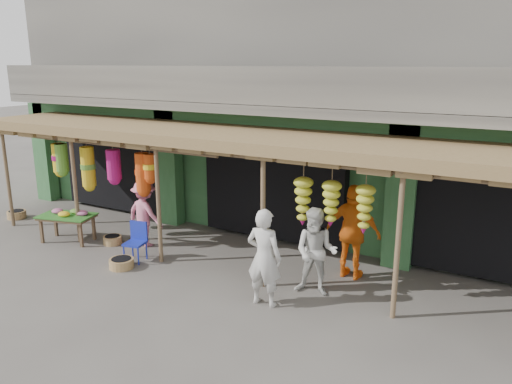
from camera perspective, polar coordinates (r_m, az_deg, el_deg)
The scene contains 12 objects.
ground at distance 10.40m, azimuth -3.60°, elevation -9.09°, with size 80.00×80.00×0.00m, color #514C47.
building at distance 13.88m, azimuth 7.34°, elevation 11.16°, with size 16.40×6.80×7.00m.
awning at distance 10.41m, azimuth -2.16°, elevation 5.72°, with size 14.00×2.70×2.79m.
flower_table at distance 12.71m, azimuth -20.72°, elevation -2.62°, with size 1.43×1.05×0.77m.
blue_chair at distance 11.13m, azimuth -13.50°, elevation -5.26°, with size 0.48×0.48×0.85m.
basket_left at distance 15.29m, azimuth -25.68°, elevation -2.33°, with size 0.50×0.50×0.21m, color #9B7046.
basket_mid at distance 10.91m, azimuth -15.11°, elevation -7.87°, with size 0.51×0.51×0.20m, color #9B7445.
basket_right at distance 12.34m, azimuth -16.08°, elevation -5.30°, with size 0.43×0.43×0.19m, color olive.
person_front at distance 8.75m, azimuth 0.94°, elevation -7.50°, with size 0.65×0.42×1.77m, color silver.
person_right at distance 9.23m, azimuth 6.88°, elevation -6.81°, with size 0.80×0.62×1.65m, color beige.
person_vendor at distance 9.98m, azimuth 11.04°, elevation -4.52°, with size 1.12×0.46×1.91m, color orange.
person_shopper at distance 11.86m, azimuth -12.58°, elevation -2.41°, with size 1.01×0.58×1.56m, color pink.
Camera 1 is at (5.22, -7.97, 4.18)m, focal length 35.00 mm.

